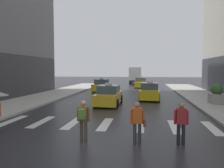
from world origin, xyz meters
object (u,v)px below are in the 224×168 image
Objects in this scene: taxi_lead at (109,96)px; pedestrian_plain_coat at (181,121)px; taxi_third at (102,86)px; box_truck at (136,75)px; pedestrian_with_handbag at (138,120)px; pedestrian_with_backpack at (83,117)px; planter_mid_block at (217,95)px; taxi_fourth at (141,83)px; taxi_second at (150,92)px.

taxi_lead is 10.25m from pedestrian_plain_coat.
taxi_third is 0.61× the size of box_truck.
taxi_third reaches higher than pedestrian_with_handbag.
box_truck is at bearing 95.01° from pedestrian_plain_coat.
pedestrian_plain_coat is at bearing -84.99° from box_truck.
pedestrian_with_handbag is at bearing -1.53° from pedestrian_with_backpack.
taxi_lead is at bearing -174.60° from planter_mid_block.
taxi_fourth is 0.60× the size of box_truck.
taxi_lead is at bearing -131.34° from taxi_second.
pedestrian_with_backpack is 1.00× the size of pedestrian_with_handbag.
taxi_third and taxi_fourth have the same top height.
pedestrian_with_backpack and pedestrian_plain_coat have the same top height.
taxi_fourth is at bearing 90.67° from pedestrian_with_handbag.
taxi_second is 9.83m from taxi_third.
pedestrian_with_backpack is (-0.64, -36.88, -0.88)m from box_truck.
taxi_third is 21.63m from pedestrian_with_handbag.
taxi_third is 2.78× the size of pedestrian_with_handbag.
taxi_fourth is 27.71m from pedestrian_with_backpack.
taxi_third is 15.71m from planter_mid_block.
taxi_fourth is (2.34, 18.27, 0.00)m from taxi_lead.
taxi_lead is 5.21m from taxi_second.
planter_mid_block is (4.39, 10.11, -0.07)m from pedestrian_plain_coat.
pedestrian_with_backpack is at bearing -90.99° from box_truck.
taxi_third is 2.78× the size of pedestrian_plain_coat.
pedestrian_plain_coat is at bearing 1.40° from pedestrian_with_backpack.
taxi_third reaches higher than pedestrian_with_backpack.
taxi_third is at bearing 104.71° from pedestrian_with_handbag.
box_truck reaches higher than pedestrian_with_backpack.
taxi_lead is 0.99× the size of taxi_second.
pedestrian_with_handbag is at bearing -93.34° from taxi_second.
taxi_third is at bearing -127.27° from taxi_fourth.
pedestrian_plain_coat is (3.22, -36.78, -0.91)m from box_truck.
taxi_lead and taxi_fourth have the same top height.
taxi_fourth reaches higher than pedestrian_with_backpack.
planter_mid_block reaches higher than pedestrian_with_backpack.
taxi_third reaches higher than planter_mid_block.
taxi_lead is at bearing 92.84° from pedestrian_with_backpack.
pedestrian_with_backpack is 2.20m from pedestrian_with_handbag.
taxi_fourth is at bearing -82.37° from box_truck.
taxi_second reaches higher than pedestrian_with_backpack.
box_truck reaches higher than taxi_lead.
taxi_lead is at bearing -97.29° from taxi_fourth.
taxi_lead and taxi_third have the same top height.
taxi_second and taxi_third have the same top height.
taxi_second is at bearing -50.33° from taxi_third.
box_truck is (-2.34, 23.58, 1.13)m from taxi_second.
taxi_third is 2.87× the size of planter_mid_block.
taxi_second is at bearing 86.66° from pedestrian_with_handbag.
planter_mid_block is (6.05, 10.26, -0.06)m from pedestrian_with_handbag.
taxi_lead is 2.76× the size of pedestrian_with_handbag.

